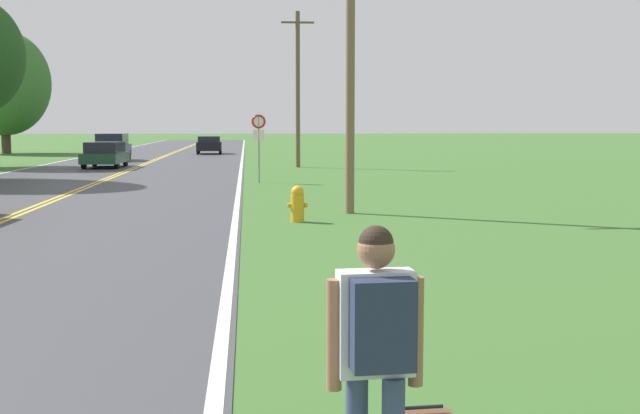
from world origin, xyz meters
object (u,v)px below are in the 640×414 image
object	(u,v)px
hitchhiker_person	(377,339)
car_dark_blue_suv_mid_near	(112,146)
fire_hydrant	(297,203)
car_black_hatchback_mid_far	(209,144)
traffic_sign	(259,131)
car_dark_green_hatchback_approaching	(105,154)
tree_mid_treeline	(4,83)

from	to	relation	value
hitchhiker_person	car_dark_blue_suv_mid_near	size ratio (longest dim) A/B	0.42
fire_hydrant	car_black_hatchback_mid_far	world-z (taller)	car_black_hatchback_mid_far
hitchhiker_person	car_dark_blue_suv_mid_near	world-z (taller)	hitchhiker_person
hitchhiker_person	car_black_hatchback_mid_far	size ratio (longest dim) A/B	0.46
hitchhiker_person	traffic_sign	bearing A→B (deg)	-3.48
car_dark_green_hatchback_approaching	car_black_hatchback_mid_far	distance (m)	20.32
tree_mid_treeline	car_dark_green_hatchback_approaching	bearing A→B (deg)	-62.37
tree_mid_treeline	car_dark_green_hatchback_approaching	size ratio (longest dim) A/B	2.27
hitchhiker_person	car_black_hatchback_mid_far	bearing A→B (deg)	-0.48
car_black_hatchback_mid_far	hitchhiker_person	bearing A→B (deg)	2.28
hitchhiker_person	fire_hydrant	world-z (taller)	hitchhiker_person
traffic_sign	tree_mid_treeline	distance (m)	39.83
tree_mid_treeline	car_dark_blue_suv_mid_near	bearing A→B (deg)	-52.54
traffic_sign	hitchhiker_person	bearing A→B (deg)	-89.45
hitchhiker_person	fire_hydrant	bearing A→B (deg)	-5.80
hitchhiker_person	car_dark_green_hatchback_approaching	world-z (taller)	hitchhiker_person
fire_hydrant	tree_mid_treeline	bearing A→B (deg)	113.38
hitchhiker_person	car_dark_green_hatchback_approaching	distance (m)	40.95
hitchhiker_person	car_dark_blue_suv_mid_near	distance (m)	49.25
car_dark_green_hatchback_approaching	car_black_hatchback_mid_far	xyz separation A→B (m)	(4.76, 19.75, 0.01)
traffic_sign	car_dark_green_hatchback_approaching	size ratio (longest dim) A/B	0.64
tree_mid_treeline	car_dark_green_hatchback_approaching	world-z (taller)	tree_mid_treeline
tree_mid_treeline	car_dark_green_hatchback_approaching	distance (m)	25.58
fire_hydrant	traffic_sign	world-z (taller)	traffic_sign
traffic_sign	tree_mid_treeline	world-z (taller)	tree_mid_treeline
hitchhiker_person	car_dark_blue_suv_mid_near	xyz separation A→B (m)	(-9.42, 48.34, -0.16)
traffic_sign	car_black_hatchback_mid_far	size ratio (longest dim) A/B	0.72
car_dark_green_hatchback_approaching	fire_hydrant	bearing A→B (deg)	-159.19
car_black_hatchback_mid_far	tree_mid_treeline	bearing A→B (deg)	-99.91
car_dark_green_hatchback_approaching	hitchhiker_person	bearing A→B (deg)	-166.66
car_dark_green_hatchback_approaching	tree_mid_treeline	bearing A→B (deg)	29.03
car_dark_green_hatchback_approaching	car_dark_blue_suv_mid_near	xyz separation A→B (m)	(-0.95, 8.28, 0.17)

